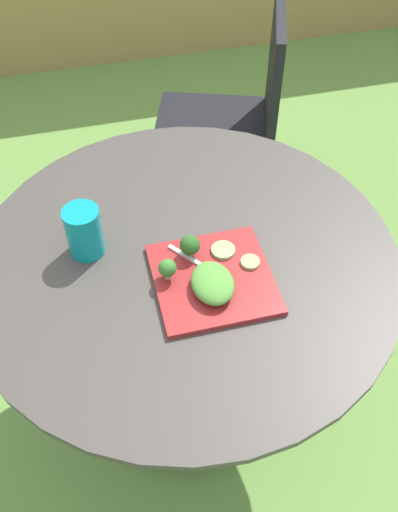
% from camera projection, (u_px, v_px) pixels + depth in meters
% --- Properties ---
extents(ground_plane, '(12.00, 12.00, 0.00)m').
position_uv_depth(ground_plane, '(189.00, 404.00, 1.88)').
color(ground_plane, '#669342').
extents(patio_table, '(0.99, 0.99, 0.74)m').
position_uv_depth(patio_table, '(187.00, 315.00, 1.51)').
color(patio_table, '#423D38').
rests_on(patio_table, ground_plane).
extents(patio_chair, '(0.56, 0.56, 0.90)m').
position_uv_depth(patio_chair, '(240.00, 111.00, 2.07)').
color(patio_chair, black).
rests_on(patio_chair, ground_plane).
extents(salad_plate, '(0.26, 0.26, 0.01)m').
position_uv_depth(salad_plate, '(213.00, 279.00, 1.27)').
color(salad_plate, maroon).
rests_on(salad_plate, patio_table).
extents(drinking_glass, '(0.08, 0.08, 0.12)m').
position_uv_depth(drinking_glass, '(85.00, 234.00, 1.30)').
color(drinking_glass, '#0F8C93').
rests_on(drinking_glass, patio_table).
extents(fork, '(0.11, 0.13, 0.00)m').
position_uv_depth(fork, '(202.00, 264.00, 1.29)').
color(fork, silver).
rests_on(fork, salad_plate).
extents(lettuce_mound, '(0.09, 0.12, 0.04)m').
position_uv_depth(lettuce_mound, '(213.00, 283.00, 1.23)').
color(lettuce_mound, '#519338').
rests_on(lettuce_mound, salad_plate).
extents(broccoli_floret_0, '(0.04, 0.04, 0.05)m').
position_uv_depth(broccoli_floret_0, '(167.00, 268.00, 1.24)').
color(broccoli_floret_0, '#99B770').
rests_on(broccoli_floret_0, salad_plate).
extents(broccoli_floret_1, '(0.05, 0.05, 0.06)m').
position_uv_depth(broccoli_floret_1, '(190.00, 245.00, 1.29)').
color(broccoli_floret_1, '#99B770').
rests_on(broccoli_floret_1, salad_plate).
extents(cucumber_slice_0, '(0.06, 0.06, 0.01)m').
position_uv_depth(cucumber_slice_0, '(223.00, 250.00, 1.32)').
color(cucumber_slice_0, '#8EB766').
rests_on(cucumber_slice_0, salad_plate).
extents(cucumber_slice_1, '(0.04, 0.04, 0.01)m').
position_uv_depth(cucumber_slice_1, '(250.00, 262.00, 1.29)').
color(cucumber_slice_1, '#8EB766').
rests_on(cucumber_slice_1, salad_plate).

